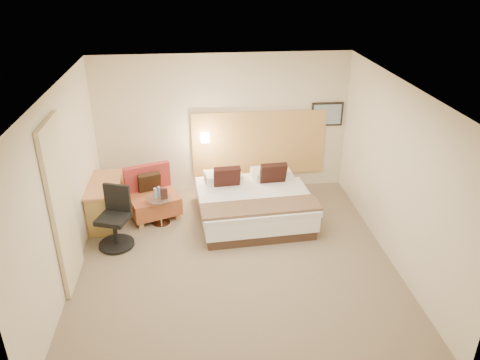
{
  "coord_description": "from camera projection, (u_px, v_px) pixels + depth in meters",
  "views": [
    {
      "loc": [
        -0.53,
        -5.98,
        4.28
      ],
      "look_at": [
        0.13,
        0.51,
        1.13
      ],
      "focal_mm": 35.0,
      "sensor_mm": 36.0,
      "label": 1
    }
  ],
  "objects": [
    {
      "name": "side_table",
      "position": [
        160.0,
        209.0,
        8.12
      ],
      "size": [
        0.47,
        0.47,
        0.51
      ],
      "color": "white",
      "rests_on": "floor"
    },
    {
      "name": "bottle_b",
      "position": [
        159.0,
        192.0,
        8.04
      ],
      "size": [
        0.06,
        0.06,
        0.18
      ],
      "primitive_type": "cylinder",
      "rotation": [
        0.0,
        0.0,
        -0.01
      ],
      "color": "#7895BA",
      "rests_on": "side_table"
    },
    {
      "name": "lamp_shade",
      "position": [
        205.0,
        138.0,
        8.85
      ],
      "size": [
        0.15,
        0.15,
        0.15
      ],
      "primitive_type": "cube",
      "color": "#F8E7C2",
      "rests_on": "wall_back"
    },
    {
      "name": "wall_front",
      "position": [
        259.0,
        297.0,
        4.43
      ],
      "size": [
        4.8,
        0.02,
        2.7
      ],
      "primitive_type": "cube",
      "color": "beige",
      "rests_on": "floor"
    },
    {
      "name": "curtain",
      "position": [
        62.0,
        206.0,
        6.3
      ],
      "size": [
        0.06,
        0.9,
        2.42
      ],
      "primitive_type": "cube",
      "color": "beige",
      "rests_on": "wall_left"
    },
    {
      "name": "wall_left",
      "position": [
        61.0,
        190.0,
        6.46
      ],
      "size": [
        0.02,
        5.0,
        2.7
      ],
      "primitive_type": "cube",
      "color": "beige",
      "rests_on": "floor"
    },
    {
      "name": "bed",
      "position": [
        253.0,
        203.0,
        8.3
      ],
      "size": [
        2.05,
        2.01,
        0.94
      ],
      "color": "#3F2A1F",
      "rests_on": "floor"
    },
    {
      "name": "bottle_a",
      "position": [
        155.0,
        193.0,
        7.99
      ],
      "size": [
        0.06,
        0.06,
        0.18
      ],
      "primitive_type": "cylinder",
      "rotation": [
        0.0,
        0.0,
        -0.01
      ],
      "color": "#80AEC6",
      "rests_on": "side_table"
    },
    {
      "name": "desk",
      "position": [
        106.0,
        191.0,
        8.1
      ],
      "size": [
        0.56,
        1.19,
        0.74
      ],
      "color": "#C57D4D",
      "rests_on": "floor"
    },
    {
      "name": "lounge_chair",
      "position": [
        152.0,
        197.0,
        8.4
      ],
      "size": [
        1.04,
        0.98,
        0.88
      ],
      "color": "tan",
      "rests_on": "floor"
    },
    {
      "name": "wall_back",
      "position": [
        223.0,
        125.0,
        8.93
      ],
      "size": [
        4.8,
        0.02,
        2.7
      ],
      "primitive_type": "cube",
      "color": "beige",
      "rests_on": "floor"
    },
    {
      "name": "lamp_arm",
      "position": [
        205.0,
        137.0,
        8.9
      ],
      "size": [
        0.02,
        0.12,
        0.02
      ],
      "primitive_type": "cylinder",
      "rotation": [
        1.57,
        0.0,
        0.0
      ],
      "color": "white",
      "rests_on": "wall_back"
    },
    {
      "name": "floor",
      "position": [
        235.0,
        260.0,
        7.27
      ],
      "size": [
        4.8,
        5.0,
        0.02
      ],
      "primitive_type": "cube",
      "color": "#776650",
      "rests_on": "ground"
    },
    {
      "name": "art_frame",
      "position": [
        327.0,
        114.0,
        9.02
      ],
      "size": [
        0.62,
        0.03,
        0.47
      ],
      "primitive_type": "cube",
      "color": "black",
      "rests_on": "wall_back"
    },
    {
      "name": "art_canvas",
      "position": [
        327.0,
        114.0,
        9.0
      ],
      "size": [
        0.54,
        0.01,
        0.39
      ],
      "primitive_type": "cube",
      "color": "#758DA1",
      "rests_on": "wall_back"
    },
    {
      "name": "wall_right",
      "position": [
        397.0,
        175.0,
        6.9
      ],
      "size": [
        0.02,
        5.0,
        2.7
      ],
      "primitive_type": "cube",
      "color": "beige",
      "rests_on": "floor"
    },
    {
      "name": "ceiling",
      "position": [
        234.0,
        88.0,
        6.09
      ],
      "size": [
        4.8,
        5.0,
        0.02
      ],
      "primitive_type": "cube",
      "color": "white",
      "rests_on": "floor"
    },
    {
      "name": "menu_folder",
      "position": [
        164.0,
        194.0,
        7.95
      ],
      "size": [
        0.12,
        0.05,
        0.2
      ],
      "primitive_type": "cube",
      "rotation": [
        0.0,
        0.0,
        -0.01
      ],
      "color": "#3E1F19",
      "rests_on": "side_table"
    },
    {
      "name": "headboard_panel",
      "position": [
        259.0,
        143.0,
        9.13
      ],
      "size": [
        2.6,
        0.04,
        1.3
      ],
      "primitive_type": "cube",
      "color": "tan",
      "rests_on": "wall_back"
    },
    {
      "name": "desk_chair",
      "position": [
        116.0,
        222.0,
        7.48
      ],
      "size": [
        0.72,
        0.72,
        1.0
      ],
      "color": "black",
      "rests_on": "floor"
    }
  ]
}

